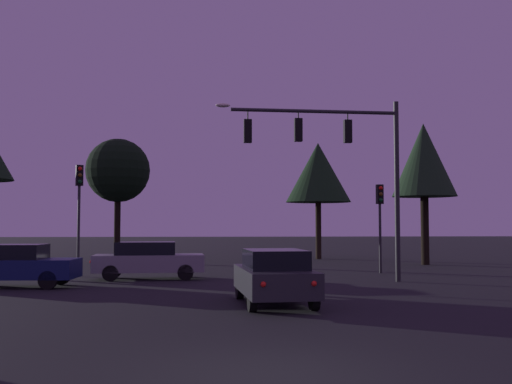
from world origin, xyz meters
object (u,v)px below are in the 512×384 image
(traffic_light_corner_left, at_px, (380,210))
(traffic_light_corner_right, at_px, (79,198))
(car_nearside_lane, at_px, (274,276))
(car_crossing_right, at_px, (13,265))
(traffic_signal_mast_arm, at_px, (340,151))
(tree_center_horizon, at_px, (318,173))
(car_crossing_left, at_px, (148,260))
(tree_behind_sign, at_px, (118,171))
(tree_left_far, at_px, (424,161))

(traffic_light_corner_left, xyz_separation_m, traffic_light_corner_right, (-13.50, -0.70, 0.48))
(car_nearside_lane, bearing_deg, car_crossing_right, 148.79)
(traffic_signal_mast_arm, distance_m, tree_center_horizon, 16.08)
(traffic_signal_mast_arm, xyz_separation_m, car_nearside_lane, (-3.27, -6.19, -4.29))
(car_crossing_left, distance_m, tree_center_horizon, 17.68)
(traffic_light_corner_left, relative_size, traffic_light_corner_right, 0.85)
(traffic_signal_mast_arm, distance_m, car_nearside_lane, 8.22)
(traffic_light_corner_left, relative_size, tree_behind_sign, 0.54)
(car_nearside_lane, height_order, tree_behind_sign, tree_behind_sign)
(traffic_light_corner_left, relative_size, tree_left_far, 0.51)
(traffic_light_corner_right, relative_size, tree_left_far, 0.60)
(traffic_light_corner_right, distance_m, tree_behind_sign, 10.73)
(traffic_light_corner_left, distance_m, car_crossing_right, 15.83)
(traffic_light_corner_left, xyz_separation_m, tree_left_far, (4.20, 5.57, 2.93))
(traffic_signal_mast_arm, distance_m, traffic_light_corner_right, 11.37)
(traffic_light_corner_right, relative_size, car_crossing_left, 1.05)
(traffic_signal_mast_arm, bearing_deg, traffic_light_corner_right, 161.94)
(traffic_light_corner_right, distance_m, tree_left_far, 18.94)
(traffic_light_corner_right, bearing_deg, car_crossing_right, -107.03)
(tree_left_far, relative_size, tree_center_horizon, 1.04)
(traffic_light_corner_left, height_order, traffic_light_corner_right, traffic_light_corner_right)
(car_crossing_left, relative_size, tree_behind_sign, 0.61)
(tree_left_far, xyz_separation_m, tree_center_horizon, (-4.89, 6.18, -0.17))
(car_nearside_lane, distance_m, tree_left_far, 19.64)
(tree_behind_sign, xyz_separation_m, tree_left_far, (17.64, -4.25, 0.32))
(traffic_signal_mast_arm, relative_size, car_nearside_lane, 1.71)
(traffic_light_corner_right, height_order, car_crossing_right, traffic_light_corner_right)
(car_nearside_lane, height_order, tree_left_far, tree_left_far)
(car_nearside_lane, bearing_deg, traffic_light_corner_left, 59.59)
(traffic_signal_mast_arm, bearing_deg, tree_behind_sign, 127.20)
(car_crossing_right, bearing_deg, traffic_signal_mast_arm, 4.24)
(car_crossing_left, height_order, tree_left_far, tree_left_far)
(car_crossing_left, bearing_deg, traffic_light_corner_right, 154.27)
(traffic_signal_mast_arm, xyz_separation_m, tree_left_far, (7.02, 9.75, 0.76))
(car_nearside_lane, relative_size, car_crossing_left, 0.92)
(car_crossing_left, xyz_separation_m, tree_left_far, (14.58, 7.77, 5.04))
(traffic_signal_mast_arm, height_order, car_nearside_lane, traffic_signal_mast_arm)
(tree_left_far, bearing_deg, traffic_light_corner_left, -127.05)
(tree_center_horizon, bearing_deg, car_nearside_lane, -103.74)
(car_crossing_left, distance_m, car_crossing_right, 5.31)
(tree_behind_sign, relative_size, tree_left_far, 0.94)
(car_crossing_right, bearing_deg, tree_center_horizon, 49.91)
(traffic_signal_mast_arm, bearing_deg, traffic_light_corner_left, 56.02)
(traffic_light_corner_left, distance_m, traffic_light_corner_right, 13.53)
(traffic_signal_mast_arm, distance_m, car_crossing_left, 8.91)
(car_crossing_left, height_order, tree_behind_sign, tree_behind_sign)
(tree_behind_sign, bearing_deg, tree_center_horizon, 8.62)
(traffic_signal_mast_arm, relative_size, tree_center_horizon, 0.94)
(car_crossing_left, bearing_deg, car_nearside_lane, -62.34)
(tree_center_horizon, bearing_deg, car_crossing_right, -130.09)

